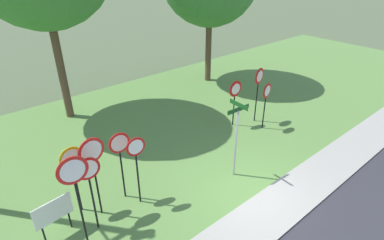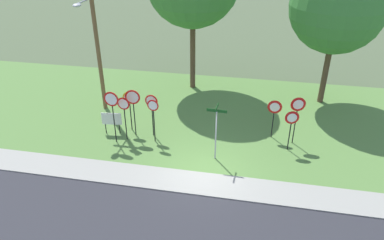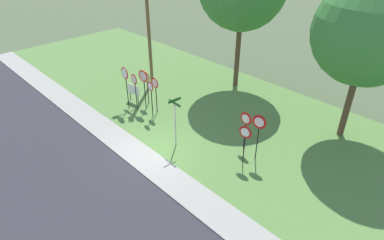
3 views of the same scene
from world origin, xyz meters
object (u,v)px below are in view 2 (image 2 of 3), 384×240
at_px(stop_sign_near_left, 153,112).
at_px(yield_sign_near_right, 297,109).
at_px(stop_sign_far_center, 112,106).
at_px(stop_sign_center_tall, 152,107).
at_px(stop_sign_near_right, 129,103).
at_px(oak_tree_right, 338,6).
at_px(yield_sign_far_left, 292,122).
at_px(notice_board, 112,120).
at_px(street_name_post, 216,128).
at_px(stop_sign_far_right, 124,110).
at_px(utility_pole, 94,30).
at_px(stop_sign_far_left, 133,103).
at_px(yield_sign_near_left, 274,110).

height_order(stop_sign_near_left, yield_sign_near_right, yield_sign_near_right).
distance_m(stop_sign_far_center, stop_sign_center_tall, 2.07).
height_order(stop_sign_near_right, oak_tree_right, oak_tree_right).
xyz_separation_m(yield_sign_near_right, yield_sign_far_left, (-0.28, -0.70, -0.35)).
bearing_deg(stop_sign_far_center, notice_board, 124.58).
relative_size(yield_sign_near_right, street_name_post, 0.92).
height_order(stop_sign_center_tall, oak_tree_right, oak_tree_right).
xyz_separation_m(stop_sign_far_center, stop_sign_center_tall, (1.77, 1.00, -0.38)).
xyz_separation_m(stop_sign_far_right, notice_board, (-0.99, 0.50, -0.97)).
bearing_deg(street_name_post, stop_sign_near_left, 167.33).
bearing_deg(stop_sign_far_center, yield_sign_near_right, 13.45).
distance_m(yield_sign_far_left, street_name_post, 3.85).
height_order(stop_sign_far_center, notice_board, stop_sign_far_center).
bearing_deg(utility_pole, yield_sign_far_left, -13.08).
bearing_deg(stop_sign_far_right, stop_sign_near_right, 99.38).
xyz_separation_m(stop_sign_near_left, yield_sign_near_right, (7.21, 1.20, 0.26)).
bearing_deg(utility_pole, stop_sign_near_left, -36.48).
relative_size(stop_sign_near_left, stop_sign_near_right, 1.04).
relative_size(stop_sign_far_left, oak_tree_right, 0.31).
distance_m(yield_sign_near_right, utility_pole, 11.90).
height_order(yield_sign_far_left, notice_board, yield_sign_far_left).
distance_m(stop_sign_far_center, utility_pole, 5.02).
bearing_deg(notice_board, stop_sign_far_left, -8.55).
bearing_deg(stop_sign_far_center, stop_sign_near_left, 16.11).
bearing_deg(stop_sign_near_right, yield_sign_near_left, 1.82).
distance_m(stop_sign_far_left, oak_tree_right, 12.90).
relative_size(stop_sign_near_right, stop_sign_far_center, 0.80).
relative_size(stop_sign_near_left, stop_sign_center_tall, 1.00).
height_order(yield_sign_near_left, yield_sign_near_right, yield_sign_near_right).
height_order(stop_sign_far_left, oak_tree_right, oak_tree_right).
distance_m(stop_sign_far_right, yield_sign_far_left, 8.49).
bearing_deg(street_name_post, stop_sign_center_tall, 160.67).
bearing_deg(stop_sign_far_center, stop_sign_near_right, 76.63).
height_order(street_name_post, utility_pole, utility_pole).
distance_m(yield_sign_near_left, notice_board, 8.75).
relative_size(stop_sign_near_right, yield_sign_near_right, 0.88).
relative_size(utility_pole, oak_tree_right, 1.05).
bearing_deg(yield_sign_near_left, oak_tree_right, 60.74).
relative_size(stop_sign_far_center, utility_pole, 0.32).
distance_m(yield_sign_near_left, oak_tree_right, 7.48).
bearing_deg(stop_sign_center_tall, yield_sign_far_left, 3.11).
relative_size(stop_sign_near_left, yield_sign_near_left, 1.11).
bearing_deg(yield_sign_near_right, notice_board, 174.74).
distance_m(stop_sign_far_center, oak_tree_right, 13.93).
xyz_separation_m(stop_sign_far_center, oak_tree_right, (11.26, 7.20, 3.92)).
bearing_deg(utility_pole, stop_sign_far_right, -50.60).
bearing_deg(oak_tree_right, stop_sign_far_right, -147.52).
distance_m(utility_pole, oak_tree_right, 13.94).
bearing_deg(stop_sign_near_right, stop_sign_far_center, -110.00).
relative_size(stop_sign_near_right, stop_sign_far_left, 0.86).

